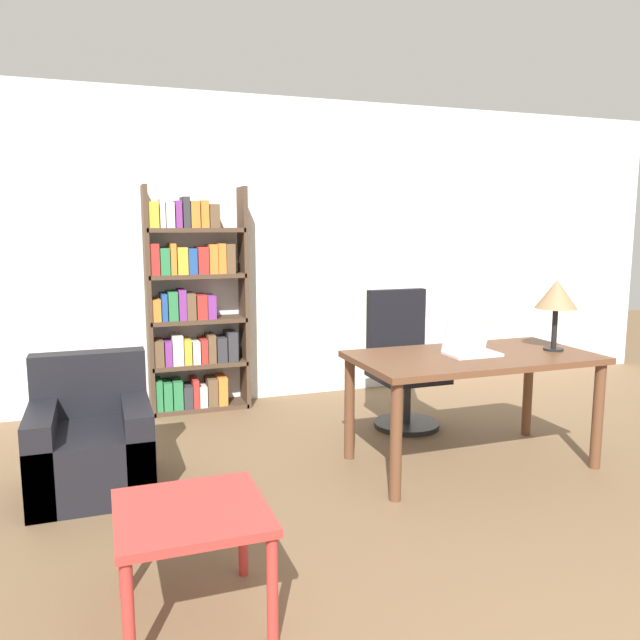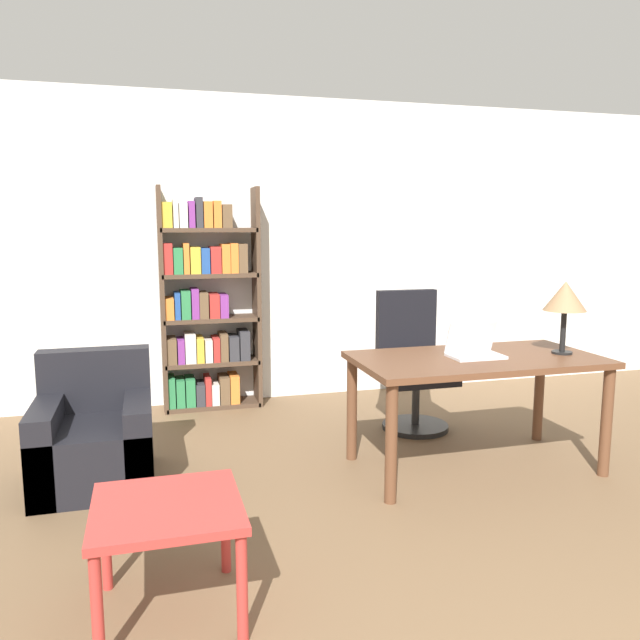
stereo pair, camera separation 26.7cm
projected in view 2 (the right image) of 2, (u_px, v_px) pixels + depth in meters
The scene contains 8 objects.
wall_back at pixel (305, 251), 5.71m from camera, with size 8.00×0.06×2.70m.
desk at pixel (476, 371), 4.03m from camera, with size 1.58×0.82×0.74m.
laptop at pixel (474, 349), 4.00m from camera, with size 0.34×0.22×0.22m.
table_lamp at pixel (565, 298), 4.05m from camera, with size 0.27×0.27×0.48m.
office_chair at pixel (412, 366), 4.89m from camera, with size 0.52×0.52×1.07m.
side_table_blue at pixel (167, 520), 2.51m from camera, with size 0.59×0.58×0.48m.
armchair at pixel (95, 440), 3.86m from camera, with size 0.69×0.75×0.79m.
bookshelf at pixel (205, 307), 5.35m from camera, with size 0.84×0.28×1.90m.
Camera 2 is at (-1.41, -1.03, 1.58)m, focal length 35.00 mm.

